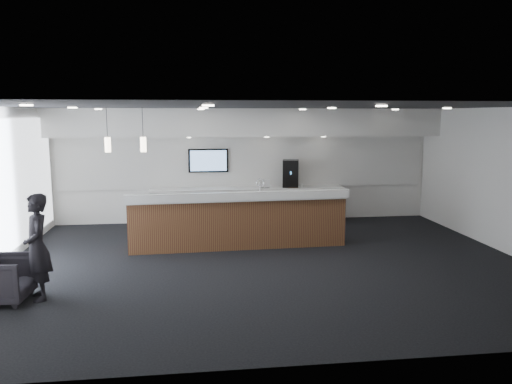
{
  "coord_description": "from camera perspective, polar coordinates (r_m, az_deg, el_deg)",
  "views": [
    {
      "loc": [
        -1.42,
        -9.24,
        2.85
      ],
      "look_at": [
        -0.07,
        1.3,
        1.2
      ],
      "focal_mm": 35.0,
      "sensor_mm": 36.0,
      "label": 1
    }
  ],
  "objects": [
    {
      "name": "info_sign_left",
      "position": [
        13.04,
        0.78,
        0.89
      ],
      "size": [
        0.14,
        0.05,
        0.19
      ],
      "primitive_type": "cube",
      "rotation": [
        0.0,
        0.0,
        0.22
      ],
      "color": "silver",
      "rests_on": "back_credenza"
    },
    {
      "name": "cup_1",
      "position": [
        13.18,
        4.6,
        0.75
      ],
      "size": [
        0.15,
        0.15,
        0.1
      ],
      "primitive_type": "imported",
      "rotation": [
        0.0,
        0.0,
        0.65
      ],
      "color": "white",
      "rests_on": "back_credenza"
    },
    {
      "name": "pendant_left",
      "position": [
        10.1,
        -12.91,
        5.21
      ],
      "size": [
        0.12,
        0.12,
        0.3
      ],
      "primitive_type": "cylinder",
      "color": "beige",
      "rests_on": "ceiling"
    },
    {
      "name": "cup_2",
      "position": [
        13.16,
        4.01,
        0.74
      ],
      "size": [
        0.13,
        0.13,
        0.1
      ],
      "primitive_type": "imported",
      "rotation": [
        0.0,
        0.0,
        1.29
      ],
      "color": "white",
      "rests_on": "back_credenza"
    },
    {
      "name": "cup_3",
      "position": [
        13.13,
        3.41,
        0.73
      ],
      "size": [
        0.14,
        0.14,
        0.1
      ],
      "primitive_type": "imported",
      "rotation": [
        0.0,
        0.0,
        1.94
      ],
      "color": "white",
      "rests_on": "back_credenza"
    },
    {
      "name": "service_counter",
      "position": [
        10.81,
        -2.04,
        -3.3
      ],
      "size": [
        4.74,
        0.98,
        1.49
      ],
      "rotation": [
        0.0,
        0.0,
        0.04
      ],
      "color": "#4A2318",
      "rests_on": "ground"
    },
    {
      "name": "back_wall",
      "position": [
        13.38,
        -1.18,
        3.06
      ],
      "size": [
        10.0,
        0.02,
        3.0
      ],
      "primitive_type": "cube",
      "color": "silver",
      "rests_on": "ground"
    },
    {
      "name": "alcove_panel",
      "position": [
        13.34,
        -1.17,
        3.47
      ],
      "size": [
        9.8,
        0.06,
        1.4
      ],
      "primitive_type": "cube",
      "color": "silver",
      "rests_on": "back_wall"
    },
    {
      "name": "ground",
      "position": [
        9.77,
        1.39,
        -8.12
      ],
      "size": [
        10.0,
        10.0,
        0.0
      ],
      "primitive_type": "plane",
      "color": "black",
      "rests_on": "ground"
    },
    {
      "name": "coffee_machine",
      "position": [
        13.25,
        3.99,
        2.14
      ],
      "size": [
        0.5,
        0.58,
        0.72
      ],
      "rotation": [
        0.0,
        0.0,
        -0.22
      ],
      "color": "black",
      "rests_on": "back_credenza"
    },
    {
      "name": "pendant_right",
      "position": [
        10.2,
        -16.84,
        5.09
      ],
      "size": [
        0.12,
        0.12,
        0.3
      ],
      "primitive_type": "cylinder",
      "color": "beige",
      "rests_on": "ceiling"
    },
    {
      "name": "armchair",
      "position": [
        8.65,
        -26.94,
        -8.89
      ],
      "size": [
        0.83,
        0.81,
        0.72
      ],
      "primitive_type": "imported",
      "rotation": [
        0.0,
        0.0,
        1.51
      ],
      "color": "black",
      "rests_on": "ground"
    },
    {
      "name": "info_sign_right",
      "position": [
        13.02,
        1.24,
        0.94
      ],
      "size": [
        0.16,
        0.03,
        0.22
      ],
      "primitive_type": "cube",
      "rotation": [
        0.0,
        0.0,
        0.08
      ],
      "color": "silver",
      "rests_on": "back_credenza"
    },
    {
      "name": "ceiling_can_lights",
      "position": [
        9.35,
        1.46,
        9.57
      ],
      "size": [
        7.0,
        5.0,
        0.02
      ],
      "primitive_type": null,
      "color": "white",
      "rests_on": "ceiling"
    },
    {
      "name": "soffit_bulkhead",
      "position": [
        12.87,
        -0.98,
        7.96
      ],
      "size": [
        10.0,
        0.9,
        0.7
      ],
      "primitive_type": "cube",
      "color": "silver",
      "rests_on": "back_wall"
    },
    {
      "name": "lounge_guest",
      "position": [
        8.43,
        -23.73,
        -5.78
      ],
      "size": [
        0.6,
        0.71,
        1.66
      ],
      "primitive_type": "imported",
      "rotation": [
        0.0,
        0.0,
        -1.18
      ],
      "color": "black",
      "rests_on": "ground"
    },
    {
      "name": "ceiling",
      "position": [
        9.35,
        1.46,
        9.76
      ],
      "size": [
        10.0,
        8.0,
        0.02
      ],
      "primitive_type": "cube",
      "color": "black",
      "rests_on": "back_wall"
    },
    {
      "name": "cup_0",
      "position": [
        13.21,
        5.2,
        0.76
      ],
      "size": [
        0.1,
        0.1,
        0.1
      ],
      "primitive_type": "imported",
      "color": "white",
      "rests_on": "back_credenza"
    },
    {
      "name": "back_credenza",
      "position": [
        13.17,
        -1.0,
        -1.53
      ],
      "size": [
        5.06,
        0.66,
        0.95
      ],
      "color": "gray",
      "rests_on": "ground"
    },
    {
      "name": "wall_tv",
      "position": [
        13.21,
        -5.46,
        3.59
      ],
      "size": [
        1.05,
        0.08,
        0.62
      ],
      "color": "black",
      "rests_on": "back_wall"
    }
  ]
}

